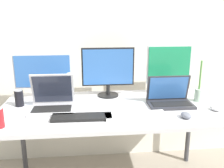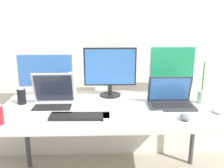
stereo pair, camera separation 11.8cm
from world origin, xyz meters
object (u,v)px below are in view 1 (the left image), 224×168
(work_desk, at_px, (112,114))
(monitor_left, at_px, (43,75))
(laptop_secondary, at_px, (170,98))
(monitor_center, at_px, (108,70))
(mouse_by_keyboard, at_px, (186,115))
(laptop_silver, at_px, (52,101))
(monitor_right, at_px, (169,68))
(keyboard_main, at_px, (136,116))
(mouse_by_laptop, at_px, (215,108))
(bamboo_vase, at_px, (199,93))
(soda_can_near_keyboard, at_px, (19,98))
(water_bottle, at_px, (70,88))
(keyboard_aux, at_px, (82,117))

(work_desk, distance_m, monitor_left, 0.66)
(work_desk, distance_m, laptop_secondary, 0.47)
(monitor_center, bearing_deg, mouse_by_keyboard, -47.77)
(work_desk, height_order, laptop_secondary, laptop_secondary)
(mouse_by_keyboard, bearing_deg, monitor_center, 127.01)
(laptop_silver, xyz_separation_m, laptop_secondary, (0.90, 0.01, -0.01))
(monitor_left, distance_m, monitor_right, 1.07)
(monitor_center, distance_m, keyboard_main, 0.55)
(work_desk, xyz_separation_m, mouse_by_laptop, (0.75, -0.15, 0.07))
(monitor_center, distance_m, mouse_by_keyboard, 0.75)
(laptop_secondary, distance_m, mouse_by_keyboard, 0.28)
(bamboo_vase, bearing_deg, laptop_secondary, -168.06)
(soda_can_near_keyboard, bearing_deg, mouse_by_keyboard, -16.63)
(monitor_center, height_order, keyboard_main, monitor_center)
(laptop_secondary, relative_size, soda_can_near_keyboard, 2.69)
(water_bottle, bearing_deg, work_desk, -28.68)
(monitor_left, xyz_separation_m, keyboard_aux, (0.32, -0.47, -0.19))
(work_desk, xyz_separation_m, laptop_secondary, (0.45, 0.01, 0.11))
(laptop_silver, relative_size, water_bottle, 1.37)
(laptop_secondary, distance_m, water_bottle, 0.80)
(work_desk, xyz_separation_m, keyboard_aux, (-0.23, -0.21, 0.07))
(mouse_by_laptop, bearing_deg, work_desk, 150.31)
(keyboard_aux, distance_m, soda_can_near_keyboard, 0.57)
(mouse_by_keyboard, bearing_deg, soda_can_near_keyboard, 158.15)
(keyboard_main, distance_m, keyboard_aux, 0.37)
(monitor_left, xyz_separation_m, keyboard_main, (0.69, -0.48, -0.19))
(monitor_center, bearing_deg, bamboo_vase, -16.21)
(mouse_by_keyboard, bearing_deg, bamboo_vase, 49.41)
(work_desk, distance_m, monitor_right, 0.67)
(laptop_secondary, bearing_deg, laptop_silver, -179.24)
(soda_can_near_keyboard, bearing_deg, keyboard_aux, -31.39)
(laptop_secondary, height_order, water_bottle, water_bottle)
(monitor_right, relative_size, keyboard_main, 1.02)
(work_desk, bearing_deg, monitor_left, 154.32)
(monitor_right, height_order, water_bottle, monitor_right)
(monitor_left, xyz_separation_m, monitor_right, (1.07, 0.03, 0.03))
(work_desk, xyz_separation_m, monitor_right, (0.53, 0.29, 0.29))
(work_desk, bearing_deg, mouse_by_keyboard, -29.05)
(work_desk, relative_size, keyboard_main, 4.01)
(monitor_right, bearing_deg, monitor_left, -178.56)
(mouse_by_laptop, relative_size, bamboo_vase, 0.27)
(monitor_right, relative_size, bamboo_vase, 1.29)
(keyboard_aux, height_order, water_bottle, water_bottle)
(laptop_secondary, bearing_deg, mouse_by_keyboard, -84.22)
(mouse_by_keyboard, bearing_deg, work_desk, 145.72)
(monitor_left, bearing_deg, keyboard_aux, -55.64)
(laptop_secondary, xyz_separation_m, water_bottle, (-0.78, 0.17, 0.05))
(mouse_by_keyboard, relative_size, water_bottle, 0.40)
(mouse_by_laptop, bearing_deg, bamboo_vase, 80.99)
(monitor_right, distance_m, soda_can_near_keyboard, 1.26)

